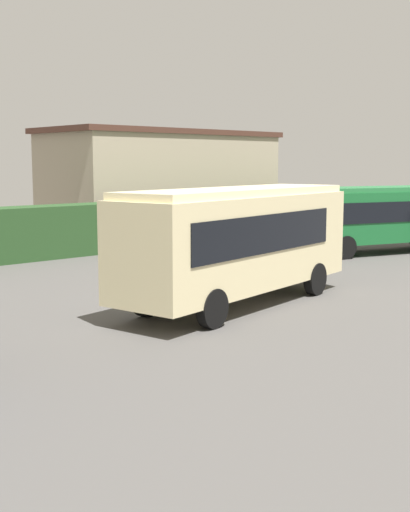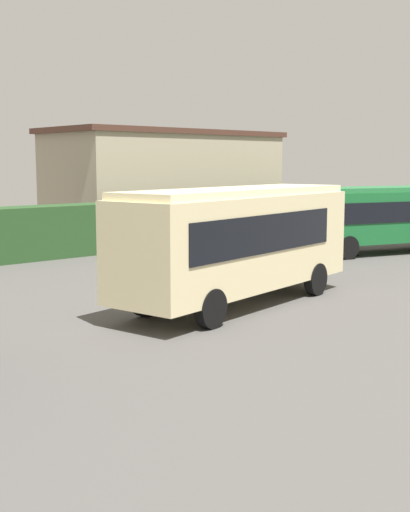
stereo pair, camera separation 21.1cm
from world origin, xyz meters
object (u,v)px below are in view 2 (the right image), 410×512
(bus_cream, at_px, (238,239))
(person_right, at_px, (345,228))
(person_center, at_px, (194,259))
(bus_green, at_px, (388,214))

(bus_cream, height_order, person_right, bus_cream)
(bus_cream, relative_size, person_center, 5.21)
(bus_green, distance_m, person_right, 2.75)
(bus_green, relative_size, person_right, 5.72)
(person_center, bearing_deg, person_right, 171.38)
(bus_green, distance_m, person_center, 12.12)
(bus_cream, xyz_separation_m, person_center, (1.12, 3.15, -1.01))
(bus_cream, relative_size, bus_green, 0.91)
(person_right, bearing_deg, person_center, -110.92)
(bus_cream, distance_m, bus_green, 13.67)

